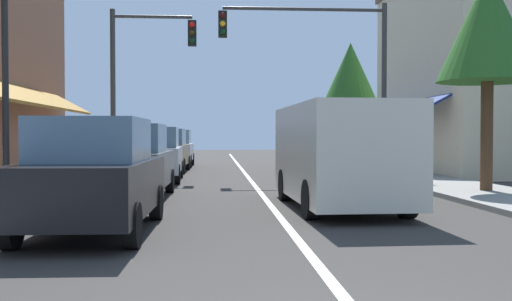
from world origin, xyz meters
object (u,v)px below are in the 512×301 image
object	(u,v)px
parked_car_second_left	(131,162)
parked_car_far_left	(166,151)
parked_car_third_left	(154,154)
tree_right_near	(488,28)
traffic_signal_mast_arm	(329,57)
tree_right_far	(350,79)
parked_car_nearest_left	(94,176)
street_lamp_left_near	(5,49)
van_in_lane	(338,153)
parked_car_distant_left	(174,148)
traffic_signal_left_corner	(140,67)

from	to	relation	value
parked_car_second_left	parked_car_far_left	size ratio (longest dim) A/B	0.99
parked_car_far_left	parked_car_third_left	bearing A→B (deg)	-88.01
tree_right_near	traffic_signal_mast_arm	bearing A→B (deg)	114.76
parked_car_second_left	tree_right_far	xyz separation A→B (m)	(9.14, 16.48, 3.61)
parked_car_nearest_left	tree_right_near	bearing A→B (deg)	31.62
street_lamp_left_near	tree_right_near	bearing A→B (deg)	16.80
van_in_lane	parked_car_second_left	bearing A→B (deg)	152.53
parked_car_third_left	tree_right_near	world-z (taller)	tree_right_near
van_in_lane	traffic_signal_mast_arm	distance (m)	9.16
traffic_signal_mast_arm	street_lamp_left_near	bearing A→B (deg)	-129.93
traffic_signal_mast_arm	street_lamp_left_near	xyz separation A→B (m)	(-7.82, -9.35, -1.17)
tree_right_far	parked_car_nearest_left	bearing A→B (deg)	-112.79
parked_car_nearest_left	traffic_signal_mast_arm	xyz separation A→B (m)	(5.85, 11.26, 3.37)
van_in_lane	parked_car_far_left	bearing A→B (deg)	108.49
parked_car_far_left	traffic_signal_mast_arm	world-z (taller)	traffic_signal_mast_arm
van_in_lane	tree_right_near	xyz separation A→B (m)	(4.27, 2.37, 3.04)
parked_car_third_left	street_lamp_left_near	distance (m)	8.84
parked_car_second_left	tree_right_far	distance (m)	19.19
street_lamp_left_near	tree_right_near	xyz separation A→B (m)	(10.65, 3.22, 1.11)
parked_car_third_left	parked_car_far_left	bearing A→B (deg)	89.03
parked_car_second_left	parked_car_third_left	bearing A→B (deg)	90.82
parked_car_distant_left	tree_right_near	distance (m)	17.05
traffic_signal_mast_arm	tree_right_near	distance (m)	6.75
parked_car_distant_left	van_in_lane	distance (m)	17.20
tree_right_far	street_lamp_left_near	bearing A→B (deg)	-119.34
parked_car_far_left	traffic_signal_left_corner	bearing A→B (deg)	-99.51
parked_car_nearest_left	traffic_signal_left_corner	distance (m)	12.36
parked_car_second_left	parked_car_distant_left	distance (m)	14.41
parked_car_third_left	traffic_signal_mast_arm	world-z (taller)	traffic_signal_mast_arm
parked_car_third_left	street_lamp_left_near	size ratio (longest dim) A/B	0.91
parked_car_distant_left	van_in_lane	world-z (taller)	van_in_lane
parked_car_nearest_left	parked_car_far_left	xyz separation A→B (m)	(-0.16, 15.20, 0.00)
traffic_signal_mast_arm	tree_right_far	bearing A→B (deg)	72.78
parked_car_third_left	tree_right_far	world-z (taller)	tree_right_far
parked_car_third_left	traffic_signal_left_corner	xyz separation A→B (m)	(-0.67, 1.68, 3.04)
traffic_signal_mast_arm	tree_right_far	size ratio (longest dim) A/B	0.97
van_in_lane	traffic_signal_mast_arm	bearing A→B (deg)	78.68
parked_car_third_left	parked_car_distant_left	distance (m)	9.10
parked_car_third_left	traffic_signal_mast_arm	size ratio (longest dim) A/B	0.67
parked_car_far_left	tree_right_near	distance (m)	13.80
parked_car_distant_left	tree_right_near	bearing A→B (deg)	-57.97
parked_car_nearest_left	parked_car_third_left	distance (m)	10.27
parked_car_second_left	parked_car_far_left	bearing A→B (deg)	91.03
parked_car_third_left	traffic_signal_left_corner	bearing A→B (deg)	110.37
parked_car_second_left	traffic_signal_mast_arm	world-z (taller)	traffic_signal_mast_arm
parked_car_third_left	van_in_lane	xyz separation A→B (m)	(4.53, -7.51, 0.27)
parked_car_second_left	street_lamp_left_near	xyz separation A→B (m)	(-1.84, -3.04, 2.20)
van_in_lane	street_lamp_left_near	world-z (taller)	street_lamp_left_near
traffic_signal_mast_arm	tree_right_near	bearing A→B (deg)	-65.24
street_lamp_left_near	tree_right_far	bearing A→B (deg)	60.66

